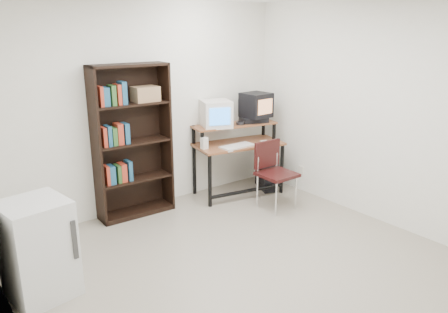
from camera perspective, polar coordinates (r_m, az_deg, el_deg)
floor at (r=4.45m, az=2.96°, el=-14.28°), size 4.00×4.00×0.01m
back_wall at (r=5.58m, az=-10.31°, el=6.27°), size 4.00×0.01×2.60m
left_wall at (r=3.09m, az=-26.27°, el=-3.63°), size 0.01×4.00×2.60m
right_wall at (r=5.43m, az=19.57°, el=5.30°), size 0.01×4.00×2.60m
computer_desk at (r=6.04m, az=1.80°, el=1.37°), size 1.29×0.81×0.98m
crt_monitor at (r=5.89m, az=-1.07°, el=5.59°), size 0.48×0.48×0.36m
vcr at (r=6.19m, az=3.89°, el=4.78°), size 0.43×0.37×0.08m
crt_tv at (r=6.17m, az=4.22°, el=6.72°), size 0.38×0.38×0.34m
cd_spindle at (r=6.02m, az=2.13°, el=4.32°), size 0.13×0.13×0.05m
keyboard at (r=5.82m, az=1.73°, el=1.29°), size 0.47×0.22×0.03m
mousepad at (r=6.08m, az=5.31°, el=1.74°), size 0.26×0.23×0.01m
mouse at (r=6.07m, az=5.26°, el=1.92°), size 0.11×0.09×0.03m
desk_speaker at (r=5.72m, az=-2.59°, el=1.70°), size 0.08×0.08×0.17m
pc_tower at (r=6.39m, az=5.57°, el=-2.32°), size 0.36×0.49×0.42m
school_chair at (r=5.64m, az=6.45°, el=-1.46°), size 0.43×0.43×0.87m
bookshelf at (r=5.41m, az=-12.02°, el=2.10°), size 0.94×0.34×1.87m
mini_fridge at (r=4.15m, az=-23.11°, el=-11.10°), size 0.59×0.59×0.88m
wall_outlet at (r=6.35m, az=10.01°, el=-1.77°), size 0.02×0.08×0.12m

